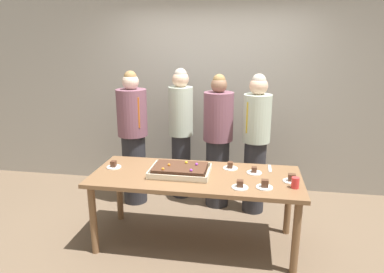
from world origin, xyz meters
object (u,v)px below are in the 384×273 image
(cake_server_utensil, at_px, (270,168))
(person_green_shirt_behind, at_px, (181,131))
(plated_slice_near_left, at_px, (114,166))
(plated_slice_center_back, at_px, (265,185))
(plated_slice_far_right, at_px, (291,179))
(drink_cup_nearest, at_px, (295,183))
(plated_slice_center_front, at_px, (254,171))
(person_striped_tie_right, at_px, (133,137))
(plated_slice_near_right, at_px, (240,186))
(person_serving_front, at_px, (256,142))
(sheet_cake, at_px, (180,170))
(person_far_right_suit, at_px, (218,140))
(party_table, at_px, (196,183))
(plated_slice_far_left, at_px, (230,167))

(cake_server_utensil, bearing_deg, person_green_shirt_behind, 143.59)
(plated_slice_near_left, bearing_deg, plated_slice_center_back, -9.80)
(plated_slice_far_right, distance_m, drink_cup_nearest, 0.14)
(plated_slice_center_front, relative_size, person_striped_tie_right, 0.09)
(plated_slice_near_right, bearing_deg, person_serving_front, 82.28)
(sheet_cake, distance_m, plated_slice_center_front, 0.74)
(person_serving_front, xyz_separation_m, person_green_shirt_behind, (-0.96, 0.29, 0.02))
(plated_slice_far_right, distance_m, plated_slice_center_front, 0.38)
(sheet_cake, bearing_deg, person_serving_front, 48.02)
(plated_slice_near_left, height_order, person_striped_tie_right, person_striped_tie_right)
(sheet_cake, distance_m, person_far_right_suit, 0.96)
(party_table, bearing_deg, sheet_cake, -178.49)
(party_table, xyz_separation_m, plated_slice_far_left, (0.33, 0.23, 0.10))
(plated_slice_far_left, height_order, person_striped_tie_right, person_striped_tie_right)
(plated_slice_center_back, xyz_separation_m, person_green_shirt_behind, (-1.03, 1.32, 0.13))
(plated_slice_near_right, xyz_separation_m, plated_slice_center_back, (0.22, 0.04, 0.00))
(person_green_shirt_behind, bearing_deg, plated_slice_near_right, 20.11)
(drink_cup_nearest, bearing_deg, cake_server_utensil, 113.52)
(sheet_cake, relative_size, person_serving_front, 0.35)
(sheet_cake, bearing_deg, party_table, 1.51)
(person_far_right_suit, bearing_deg, plated_slice_far_right, 57.24)
(plated_slice_near_right, relative_size, plated_slice_center_front, 1.00)
(plated_slice_near_right, bearing_deg, plated_slice_far_right, 25.11)
(plated_slice_center_front, height_order, person_striped_tie_right, person_striped_tie_right)
(party_table, bearing_deg, plated_slice_center_back, -17.54)
(plated_slice_center_front, relative_size, cake_server_utensil, 0.75)
(plated_slice_near_right, relative_size, plated_slice_center_back, 1.00)
(plated_slice_near_right, xyz_separation_m, person_serving_front, (0.14, 1.07, 0.11))
(party_table, relative_size, plated_slice_near_left, 13.75)
(person_green_shirt_behind, height_order, person_striped_tie_right, person_green_shirt_behind)
(plated_slice_far_left, xyz_separation_m, cake_server_utensil, (0.41, 0.07, -0.02))
(plated_slice_center_back, height_order, cake_server_utensil, plated_slice_center_back)
(plated_slice_center_front, height_order, cake_server_utensil, plated_slice_center_front)
(plated_slice_center_front, xyz_separation_m, plated_slice_center_back, (0.09, -0.35, 0.01))
(party_table, xyz_separation_m, drink_cup_nearest, (0.93, -0.16, 0.13))
(party_table, xyz_separation_m, cake_server_utensil, (0.73, 0.30, 0.09))
(plated_slice_far_left, height_order, plated_slice_center_front, plated_slice_far_left)
(plated_slice_near_left, relative_size, person_far_right_suit, 0.09)
(party_table, height_order, plated_slice_near_right, plated_slice_near_right)
(plated_slice_far_left, xyz_separation_m, plated_slice_center_front, (0.24, -0.09, -0.00))
(sheet_cake, bearing_deg, plated_slice_center_back, -14.07)
(sheet_cake, relative_size, person_far_right_suit, 0.35)
(plated_slice_near_left, distance_m, person_green_shirt_behind, 1.18)
(cake_server_utensil, distance_m, person_striped_tie_right, 1.75)
(plated_slice_far_left, height_order, plated_slice_center_back, plated_slice_center_back)
(plated_slice_near_right, bearing_deg, plated_slice_far_left, 103.82)
(plated_slice_center_back, bearing_deg, person_serving_front, 94.12)
(plated_slice_far_left, bearing_deg, drink_cup_nearest, -32.95)
(sheet_cake, relative_size, plated_slice_far_left, 3.92)
(party_table, bearing_deg, drink_cup_nearest, -9.99)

